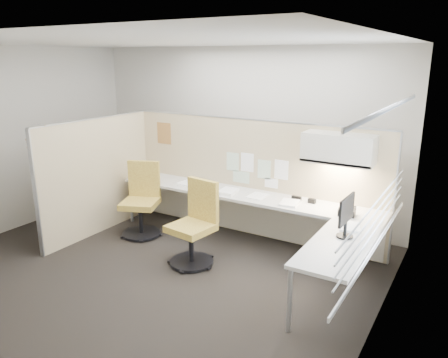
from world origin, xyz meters
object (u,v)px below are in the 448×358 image
Objects in this scene: monitor at (346,214)px; chair_left at (142,202)px; chair_right at (195,226)px; phone at (347,211)px; desk at (259,209)px.

chair_left is at bearing 87.41° from monitor.
chair_left is at bearing 170.56° from chair_right.
chair_left is at bearing -179.86° from phone.
chair_left is at bearing -167.25° from desk.
desk is 1.58m from monitor.
phone is (1.19, 0.02, 0.18)m from desk.
monitor is at bearing -27.05° from chair_left.
chair_right is at bearing -123.89° from desk.
chair_right is 2.36× the size of monitor.
phone is at bearing -14.08° from chair_left.
monitor is (1.37, -0.67, 0.40)m from desk.
desk is at bearing 173.00° from phone.
desk is at bearing 66.13° from monitor.
phone is (-0.18, 0.69, -0.22)m from monitor.
chair_right is 1.97m from monitor.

